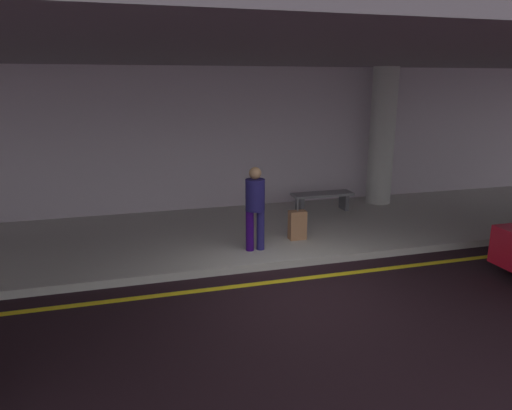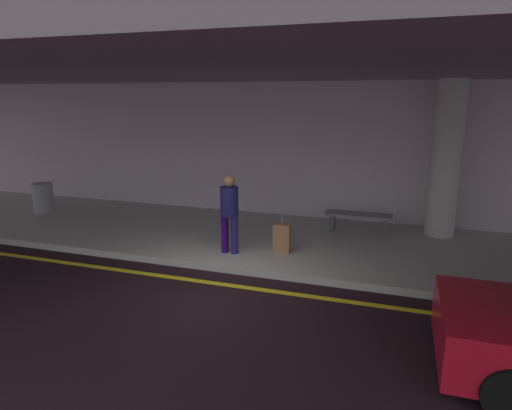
{
  "view_description": "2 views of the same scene",
  "coord_description": "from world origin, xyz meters",
  "px_view_note": "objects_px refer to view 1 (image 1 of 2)",
  "views": [
    {
      "loc": [
        -2.72,
        -6.73,
        3.4
      ],
      "look_at": [
        -0.46,
        1.28,
        1.21
      ],
      "focal_mm": 32.72,
      "sensor_mm": 36.0,
      "label": 1
    },
    {
      "loc": [
        2.99,
        -6.62,
        3.4
      ],
      "look_at": [
        0.01,
        2.49,
        1.06
      ],
      "focal_mm": 31.13,
      "sensor_mm": 36.0,
      "label": 2
    }
  ],
  "objects_px": {
    "traveler_with_luggage": "(255,203)",
    "bench_metal": "(322,198)",
    "suitcase_upright_primary": "(297,225)",
    "support_column_left_mid": "(382,137)"
  },
  "relations": [
    {
      "from": "traveler_with_luggage",
      "to": "bench_metal",
      "type": "distance_m",
      "value": 3.44
    },
    {
      "from": "support_column_left_mid",
      "to": "suitcase_upright_primary",
      "type": "xyz_separation_m",
      "value": [
        -3.29,
        -2.37,
        -1.51
      ]
    },
    {
      "from": "traveler_with_luggage",
      "to": "suitcase_upright_primary",
      "type": "distance_m",
      "value": 1.29
    },
    {
      "from": "traveler_with_luggage",
      "to": "suitcase_upright_primary",
      "type": "relative_size",
      "value": 1.87
    },
    {
      "from": "traveler_with_luggage",
      "to": "bench_metal",
      "type": "height_order",
      "value": "traveler_with_luggage"
    },
    {
      "from": "bench_metal",
      "to": "traveler_with_luggage",
      "type": "bearing_deg",
      "value": -136.61
    },
    {
      "from": "traveler_with_luggage",
      "to": "bench_metal",
      "type": "bearing_deg",
      "value": 39.0
    },
    {
      "from": "support_column_left_mid",
      "to": "bench_metal",
      "type": "bearing_deg",
      "value": -166.76
    },
    {
      "from": "traveler_with_luggage",
      "to": "bench_metal",
      "type": "relative_size",
      "value": 1.05
    },
    {
      "from": "suitcase_upright_primary",
      "to": "bench_metal",
      "type": "bearing_deg",
      "value": 37.32
    }
  ]
}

